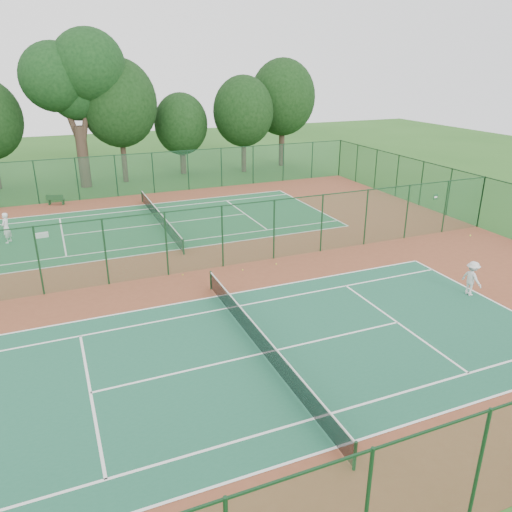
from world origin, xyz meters
The scene contains 19 objects.
ground centered at (0.00, 0.00, 0.00)m, with size 120.00×120.00×0.00m, color #26571B.
red_pad centered at (0.00, 0.00, 0.01)m, with size 40.00×36.00×0.01m, color brown.
court_near centered at (0.00, -9.00, 0.01)m, with size 23.77×10.97×0.01m, color #1C5A40.
court_far centered at (0.00, 9.00, 0.01)m, with size 23.77×10.97×0.01m, color #1C5832.
fence_north centered at (0.00, 18.00, 1.76)m, with size 40.00×0.09×3.50m.
fence_south centered at (0.00, -18.00, 1.76)m, with size 40.00×0.09×3.50m.
fence_east centered at (20.00, 0.00, 1.76)m, with size 0.09×36.00×3.50m.
fence_divider centered at (0.00, 0.00, 1.76)m, with size 40.00×0.09×3.50m.
tennis_net_near centered at (0.00, -9.00, 0.54)m, with size 0.10×12.90×0.97m.
tennis_net_far centered at (0.00, 9.00, 0.54)m, with size 0.10×12.90×0.97m.
player_near centered at (11.38, -8.06, 0.88)m, with size 1.11×0.64×1.71m, color silver.
player_far centered at (-9.58, 8.87, 0.98)m, with size 0.70×0.46×1.92m, color silver.
bench centered at (-6.46, 17.16, 0.44)m, with size 1.40×0.87×0.84m.
kit_bag centered at (-7.66, 9.11, 0.17)m, with size 0.83×0.31×0.31m, color silver.
stray_ball_a centered at (4.35, -0.93, 0.05)m, with size 0.07×0.07×0.07m, color #CBD732.
stray_ball_b centered at (2.31, -0.99, 0.04)m, with size 0.07×0.07×0.07m, color #CCD832.
stray_ball_c centered at (-0.86, -0.37, 0.05)m, with size 0.07×0.07×0.07m, color #CBD431.
big_tree centered at (-3.55, 22.94, 9.46)m, with size 8.70×6.37×13.36m.
evergreen_row centered at (0.50, 24.25, 0.00)m, with size 39.00×5.00×12.00m, color black, non-canonical shape.
Camera 1 is at (-6.66, -24.25, 10.56)m, focal length 35.00 mm.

